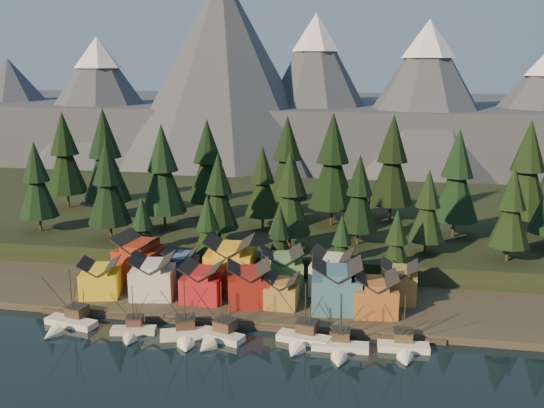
% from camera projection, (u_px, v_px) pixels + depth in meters
% --- Properties ---
extents(ground, '(500.00, 500.00, 0.00)m').
position_uv_depth(ground, '(212.00, 365.00, 102.89)').
color(ground, black).
rests_on(ground, ground).
extents(shore_strip, '(400.00, 50.00, 1.50)m').
position_uv_depth(shore_strip, '(259.00, 279.00, 141.01)').
color(shore_strip, '#353126').
rests_on(shore_strip, ground).
extents(hillside, '(420.00, 100.00, 6.00)m').
position_uv_depth(hillside, '(291.00, 217.00, 188.37)').
color(hillside, black).
rests_on(hillside, ground).
extents(dock, '(80.00, 4.00, 1.00)m').
position_uv_depth(dock, '(235.00, 322.00, 118.57)').
color(dock, '#453931').
rests_on(dock, ground).
extents(mountain_ridge, '(560.00, 190.00, 90.00)m').
position_uv_depth(mountain_ridge, '(320.00, 111.00, 302.14)').
color(mountain_ridge, '#494D5E').
rests_on(mountain_ridge, ground).
extents(boat_0, '(11.12, 11.71, 12.37)m').
position_uv_depth(boat_0, '(66.00, 316.00, 116.60)').
color(boat_0, silver).
rests_on(boat_0, ground).
extents(boat_1, '(8.95, 9.44, 10.26)m').
position_uv_depth(boat_1, '(132.00, 325.00, 113.48)').
color(boat_1, beige).
rests_on(boat_1, ground).
extents(boat_2, '(10.15, 10.80, 12.45)m').
position_uv_depth(boat_2, '(185.00, 327.00, 111.47)').
color(boat_2, white).
rests_on(boat_2, ground).
extents(boat_3, '(9.89, 10.56, 12.37)m').
position_uv_depth(boat_3, '(217.00, 329.00, 110.82)').
color(boat_3, beige).
rests_on(boat_3, ground).
extents(boat_4, '(10.57, 11.17, 12.51)m').
position_uv_depth(boat_4, '(302.00, 332.00, 109.71)').
color(boat_4, white).
rests_on(boat_4, ground).
extents(boat_5, '(10.45, 11.34, 11.28)m').
position_uv_depth(boat_5, '(340.00, 342.00, 106.71)').
color(boat_5, white).
rests_on(boat_5, ground).
extents(boat_6, '(9.45, 10.21, 11.39)m').
position_uv_depth(boat_6, '(404.00, 341.00, 106.58)').
color(boat_6, white).
rests_on(boat_6, ground).
extents(house_front_0, '(9.47, 9.15, 7.88)m').
position_uv_depth(house_front_0, '(100.00, 277.00, 128.42)').
color(house_front_0, yellow).
rests_on(house_front_0, shore_strip).
extents(house_front_1, '(10.07, 9.79, 9.06)m').
position_uv_depth(house_front_1, '(153.00, 275.00, 127.76)').
color(house_front_1, beige).
rests_on(house_front_1, shore_strip).
extents(house_front_2, '(8.17, 8.23, 7.95)m').
position_uv_depth(house_front_2, '(202.00, 281.00, 126.08)').
color(house_front_2, maroon).
rests_on(house_front_2, shore_strip).
extents(house_front_3, '(10.35, 10.07, 8.72)m').
position_uv_depth(house_front_3, '(249.00, 282.00, 124.07)').
color(house_front_3, maroon).
rests_on(house_front_3, shore_strip).
extents(house_front_4, '(6.56, 7.07, 6.61)m').
position_uv_depth(house_front_4, '(282.00, 290.00, 123.00)').
color(house_front_4, olive).
rests_on(house_front_4, shore_strip).
extents(house_front_5, '(10.65, 9.86, 10.28)m').
position_uv_depth(house_front_5, '(336.00, 284.00, 120.60)').
color(house_front_5, '#366380').
rests_on(house_front_5, shore_strip).
extents(house_front_6, '(9.24, 8.83, 8.41)m').
position_uv_depth(house_front_6, '(375.00, 293.00, 118.98)').
color(house_front_6, '#A15A29').
rests_on(house_front_6, shore_strip).
extents(house_back_0, '(11.15, 10.81, 10.81)m').
position_uv_depth(house_back_0, '(141.00, 257.00, 136.96)').
color(house_back_0, maroon).
rests_on(house_back_0, shore_strip).
extents(house_back_1, '(7.56, 7.65, 8.06)m').
position_uv_depth(house_back_1, '(181.00, 265.00, 135.50)').
color(house_back_1, '#395887').
rests_on(house_back_1, shore_strip).
extents(house_back_2, '(11.05, 10.28, 10.95)m').
position_uv_depth(house_back_2, '(230.00, 260.00, 134.18)').
color(house_back_2, gold).
rests_on(house_back_2, shore_strip).
extents(house_back_3, '(10.59, 9.87, 9.12)m').
position_uv_depth(house_back_3, '(282.00, 267.00, 132.40)').
color(house_back_3, '#508347').
rests_on(house_back_3, shore_strip).
extents(house_back_4, '(9.56, 9.24, 9.59)m').
position_uv_depth(house_back_4, '(332.00, 271.00, 129.74)').
color(house_back_4, beige).
rests_on(house_back_4, shore_strip).
extents(house_back_5, '(7.64, 7.73, 8.29)m').
position_uv_depth(house_back_5, '(399.00, 281.00, 125.68)').
color(house_back_5, olive).
rests_on(house_back_5, shore_strip).
extents(tree_hill_0, '(10.39, 10.39, 24.21)m').
position_uv_depth(tree_hill_0, '(37.00, 182.00, 159.11)').
color(tree_hill_0, '#332319').
rests_on(tree_hill_0, hillside).
extents(tree_hill_1, '(13.61, 13.61, 31.70)m').
position_uv_depth(tree_hill_1, '(105.00, 159.00, 171.39)').
color(tree_hill_1, '#332319').
rests_on(tree_hill_1, hillside).
extents(tree_hill_2, '(11.04, 11.04, 25.71)m').
position_uv_depth(tree_hill_2, '(108.00, 185.00, 151.24)').
color(tree_hill_2, '#332319').
rests_on(tree_hill_2, hillside).
extents(tree_hill_3, '(12.19, 12.19, 28.40)m').
position_uv_depth(tree_hill_3, '(163.00, 172.00, 160.64)').
color(tree_hill_3, '#332319').
rests_on(tree_hill_3, hillside).
extents(tree_hill_4, '(12.22, 12.22, 28.48)m').
position_uv_depth(tree_hill_4, '(208.00, 164.00, 173.59)').
color(tree_hill_4, '#332319').
rests_on(tree_hill_4, hillside).
extents(tree_hill_5, '(9.77, 9.77, 22.75)m').
position_uv_depth(tree_hill_5, '(219.00, 194.00, 148.63)').
color(tree_hill_5, '#332319').
rests_on(tree_hill_5, hillside).
extents(tree_hill_6, '(9.72, 9.72, 22.63)m').
position_uv_depth(tree_hill_6, '(262.00, 184.00, 161.60)').
color(tree_hill_6, '#332319').
rests_on(tree_hill_6, hillside).
extents(tree_hill_7, '(10.31, 10.31, 24.02)m').
position_uv_depth(tree_hill_7, '(290.00, 196.00, 143.40)').
color(tree_hill_7, '#332319').
rests_on(tree_hill_7, hillside).
extents(tree_hill_8, '(13.37, 13.37, 31.14)m').
position_uv_depth(tree_hill_8, '(333.00, 164.00, 164.09)').
color(tree_hill_8, '#332319').
rests_on(tree_hill_8, hillside).
extents(tree_hill_9, '(9.69, 9.69, 22.57)m').
position_uv_depth(tree_hill_9, '(359.00, 196.00, 147.49)').
color(tree_hill_9, '#332319').
rests_on(tree_hill_9, hillside).
extents(tree_hill_10, '(12.99, 12.99, 30.25)m').
position_uv_depth(tree_hill_10, '(392.00, 163.00, 169.06)').
color(tree_hill_10, '#332319').
rests_on(tree_hill_10, hillside).
extents(tree_hill_11, '(8.74, 8.74, 20.35)m').
position_uv_depth(tree_hill_11, '(428.00, 208.00, 140.18)').
color(tree_hill_11, '#332319').
rests_on(tree_hill_11, hillside).
extents(tree_hill_12, '(12.05, 12.05, 28.08)m').
position_uv_depth(tree_hill_12, '(457.00, 178.00, 153.13)').
color(tree_hill_12, '#332319').
rests_on(tree_hill_12, hillside).
extents(tree_hill_13, '(9.32, 9.32, 21.71)m').
position_uv_depth(tree_hill_13, '(511.00, 210.00, 134.94)').
color(tree_hill_13, '#332319').
rests_on(tree_hill_13, hillside).
extents(tree_hill_14, '(12.88, 12.88, 30.00)m').
position_uv_depth(tree_hill_14, '(527.00, 173.00, 155.48)').
color(tree_hill_14, '#332319').
rests_on(tree_hill_14, hillside).
extents(tree_hill_15, '(12.51, 12.51, 29.14)m').
position_uv_depth(tree_hill_15, '(287.00, 161.00, 176.36)').
color(tree_hill_15, '#332319').
rests_on(tree_hill_15, hillside).
extents(tree_hill_16, '(12.75, 12.75, 29.70)m').
position_uv_depth(tree_hill_16, '(65.00, 156.00, 184.36)').
color(tree_hill_16, '#332319').
rests_on(tree_hill_16, hillside).
extents(tree_shore_0, '(7.71, 7.71, 17.96)m').
position_uv_depth(tree_shore_0, '(143.00, 230.00, 143.49)').
color(tree_shore_0, '#332319').
rests_on(tree_shore_0, shore_strip).
extents(tree_shore_1, '(8.20, 8.20, 19.10)m').
position_uv_depth(tree_shore_1, '(208.00, 231.00, 140.54)').
color(tree_shore_1, '#332319').
rests_on(tree_shore_1, shore_strip).
extents(tree_shore_2, '(7.36, 7.36, 17.15)m').
position_uv_depth(tree_shore_2, '(280.00, 239.00, 137.82)').
color(tree_shore_2, '#332319').
rests_on(tree_shore_2, shore_strip).
extents(tree_shore_3, '(6.77, 6.77, 15.77)m').
position_uv_depth(tree_shore_3, '(342.00, 245.00, 135.54)').
color(tree_shore_3, '#332319').
rests_on(tree_shore_3, shore_strip).
extents(tree_shore_4, '(7.50, 7.50, 17.46)m').
position_uv_depth(tree_shore_4, '(396.00, 244.00, 133.23)').
color(tree_shore_4, '#332319').
rests_on(tree_shore_4, shore_strip).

